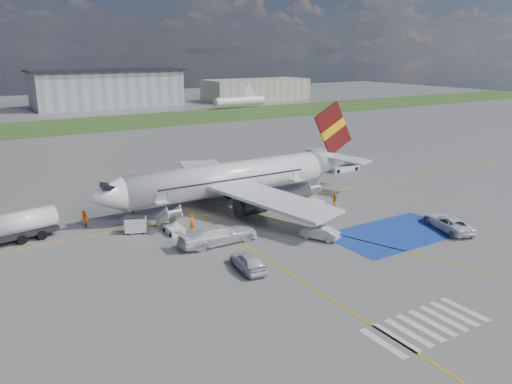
% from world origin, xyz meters
% --- Properties ---
extents(ground, '(400.00, 400.00, 0.00)m').
position_xyz_m(ground, '(0.00, 0.00, 0.00)').
color(ground, '#60605E').
rests_on(ground, ground).
extents(grass_strip, '(400.00, 30.00, 0.01)m').
position_xyz_m(grass_strip, '(0.00, 95.00, 0.01)').
color(grass_strip, '#2D4C1E').
rests_on(grass_strip, ground).
extents(taxiway_line_main, '(120.00, 0.20, 0.01)m').
position_xyz_m(taxiway_line_main, '(0.00, 12.00, 0.01)').
color(taxiway_line_main, gold).
rests_on(taxiway_line_main, ground).
extents(taxiway_line_cross, '(0.20, 60.00, 0.01)m').
position_xyz_m(taxiway_line_cross, '(-5.00, -10.00, 0.01)').
color(taxiway_line_cross, gold).
rests_on(taxiway_line_cross, ground).
extents(taxiway_line_diag, '(20.71, 56.45, 0.01)m').
position_xyz_m(taxiway_line_diag, '(0.00, 12.00, 0.01)').
color(taxiway_line_diag, gold).
rests_on(taxiway_line_diag, ground).
extents(staging_box, '(14.00, 8.00, 0.01)m').
position_xyz_m(staging_box, '(10.00, -4.00, 0.01)').
color(staging_box, '#193A9A').
rests_on(staging_box, ground).
extents(crosswalk, '(9.00, 4.00, 0.01)m').
position_xyz_m(crosswalk, '(-1.80, -18.00, 0.01)').
color(crosswalk, silver).
rests_on(crosswalk, ground).
extents(terminal_centre, '(48.00, 18.00, 12.00)m').
position_xyz_m(terminal_centre, '(20.00, 135.00, 6.00)').
color(terminal_centre, gray).
rests_on(terminal_centre, ground).
extents(terminal_east, '(40.00, 16.00, 8.00)m').
position_xyz_m(terminal_east, '(75.00, 128.00, 4.00)').
color(terminal_east, gray).
rests_on(terminal_east, ground).
extents(airliner, '(36.81, 32.95, 11.92)m').
position_xyz_m(airliner, '(1.51, 14.00, 3.39)').
color(airliner, silver).
rests_on(airliner, ground).
extents(airstairs_fwd, '(1.90, 5.20, 3.60)m').
position_xyz_m(airstairs_fwd, '(-9.50, 8.70, 0.62)').
color(airstairs_fwd, silver).
rests_on(airstairs_fwd, ground).
extents(airstairs_aft, '(1.90, 5.20, 3.60)m').
position_xyz_m(airstairs_aft, '(9.00, 8.70, 0.62)').
color(airstairs_aft, silver).
rests_on(airstairs_aft, ground).
extents(fuel_tanker, '(9.15, 3.82, 3.03)m').
position_xyz_m(fuel_tanker, '(-24.34, 14.33, 1.28)').
color(fuel_tanker, black).
rests_on(fuel_tanker, ground).
extents(gpu_cart, '(2.50, 2.08, 1.80)m').
position_xyz_m(gpu_cart, '(-12.90, 10.58, 0.81)').
color(gpu_cart, silver).
rests_on(gpu_cart, ground).
extents(belt_loader, '(5.37, 2.09, 1.60)m').
position_xyz_m(belt_loader, '(24.57, 20.28, 0.40)').
color(belt_loader, silver).
rests_on(belt_loader, ground).
extents(car_silver_a, '(2.47, 4.96, 1.63)m').
position_xyz_m(car_silver_a, '(-7.61, -3.55, 0.81)').
color(car_silver_a, silver).
rests_on(car_silver_a, ground).
extents(car_silver_b, '(3.16, 4.23, 1.33)m').
position_xyz_m(car_silver_b, '(2.33, -1.06, 0.67)').
color(car_silver_b, '#AEB0B5').
rests_on(car_silver_b, ground).
extents(van_white_a, '(4.00, 5.80, 1.99)m').
position_xyz_m(van_white_a, '(15.90, -5.99, 0.99)').
color(van_white_a, white).
rests_on(van_white_a, ground).
extents(van_white_b, '(6.25, 2.56, 2.44)m').
position_xyz_m(van_white_b, '(-6.93, 3.33, 1.22)').
color(van_white_b, silver).
rests_on(van_white_b, ground).
extents(crew_fwd, '(0.84, 0.72, 1.96)m').
position_xyz_m(crew_fwd, '(-7.72, 7.76, 0.98)').
color(crew_fwd, orange).
rests_on(crew_fwd, ground).
extents(crew_nose, '(0.86, 1.03, 1.92)m').
position_xyz_m(crew_nose, '(-17.06, 14.97, 0.96)').
color(crew_nose, orange).
rests_on(crew_nose, ground).
extents(crew_aft, '(0.42, 1.02, 1.73)m').
position_xyz_m(crew_aft, '(11.13, 6.90, 0.87)').
color(crew_aft, orange).
rests_on(crew_aft, ground).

